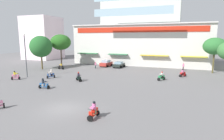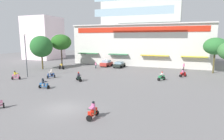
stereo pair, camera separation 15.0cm
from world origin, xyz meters
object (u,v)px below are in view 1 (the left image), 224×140
(parked_car_1, at_px, (119,64))
(pedestrian_1, at_px, (183,66))
(scooter_rider_0, at_px, (44,84))
(plaza_tree_0, at_px, (61,42))
(scooter_rider_5, at_px, (183,73))
(scooter_rider_2, at_px, (15,76))
(parked_car_0, at_px, (106,63))
(streetlamp_near, at_px, (25,53))
(scooter_rider_6, at_px, (161,77))
(scooter_rider_3, at_px, (61,67))
(scooter_rider_7, at_px, (94,111))
(scooter_rider_1, at_px, (79,77))
(plaza_tree_3, at_px, (215,46))
(plaza_tree_2, at_px, (41,47))
(scooter_rider_4, at_px, (51,75))
(pedestrian_0, at_px, (95,65))

(parked_car_1, height_order, pedestrian_1, pedestrian_1)
(scooter_rider_0, bearing_deg, plaza_tree_0, 118.61)
(scooter_rider_0, xyz_separation_m, scooter_rider_5, (17.89, 15.17, 0.02))
(plaza_tree_0, height_order, scooter_rider_2, plaza_tree_0)
(parked_car_0, distance_m, streetlamp_near, 19.09)
(scooter_rider_6, bearing_deg, scooter_rider_3, 170.73)
(parked_car_0, bearing_deg, scooter_rider_7, -69.86)
(parked_car_0, relative_size, scooter_rider_1, 2.62)
(scooter_rider_0, relative_size, pedestrian_1, 0.93)
(plaza_tree_3, relative_size, scooter_rider_2, 4.57)
(parked_car_1, bearing_deg, scooter_rider_1, -95.57)
(plaza_tree_2, bearing_deg, plaza_tree_0, 70.27)
(scooter_rider_4, bearing_deg, streetlamp_near, -169.60)
(parked_car_1, relative_size, pedestrian_1, 2.49)
(plaza_tree_0, relative_size, scooter_rider_2, 5.08)
(scooter_rider_0, bearing_deg, parked_car_0, 89.27)
(scooter_rider_5, distance_m, pedestrian_1, 7.60)
(plaza_tree_0, height_order, pedestrian_1, plaza_tree_0)
(scooter_rider_3, distance_m, scooter_rider_5, 25.40)
(plaza_tree_0, xyz_separation_m, scooter_rider_4, (6.25, -11.94, -5.25))
(plaza_tree_3, distance_m, scooter_rider_7, 30.70)
(scooter_rider_0, height_order, streetlamp_near, streetlamp_near)
(plaza_tree_0, relative_size, parked_car_0, 1.97)
(scooter_rider_6, relative_size, scooter_rider_7, 0.97)
(scooter_rider_1, bearing_deg, plaza_tree_3, 35.94)
(plaza_tree_0, xyz_separation_m, pedestrian_1, (27.79, 4.81, -4.98))
(parked_car_1, bearing_deg, parked_car_0, 174.51)
(scooter_rider_1, bearing_deg, scooter_rider_0, -110.36)
(scooter_rider_1, distance_m, scooter_rider_4, 5.68)
(plaza_tree_0, relative_size, scooter_rider_7, 5.06)
(plaza_tree_0, xyz_separation_m, pedestrian_0, (8.98, 0.29, -4.98))
(plaza_tree_3, bearing_deg, pedestrian_0, -173.05)
(plaza_tree_0, height_order, scooter_rider_5, plaza_tree_0)
(streetlamp_near, bearing_deg, scooter_rider_1, 3.08)
(scooter_rider_5, bearing_deg, scooter_rider_6, -127.54)
(scooter_rider_1, bearing_deg, scooter_rider_5, 30.92)
(parked_car_0, bearing_deg, scooter_rider_6, -37.67)
(parked_car_1, bearing_deg, scooter_rider_4, -114.76)
(plaza_tree_3, distance_m, scooter_rider_3, 32.03)
(plaza_tree_3, height_order, scooter_rider_4, plaza_tree_3)
(scooter_rider_2, bearing_deg, pedestrian_0, 63.67)
(plaza_tree_2, relative_size, scooter_rider_7, 4.81)
(scooter_rider_6, bearing_deg, parked_car_0, 142.33)
(plaza_tree_0, height_order, scooter_rider_4, plaza_tree_0)
(scooter_rider_4, distance_m, pedestrian_1, 27.28)
(plaza_tree_0, distance_m, pedestrian_1, 28.64)
(scooter_rider_4, xyz_separation_m, scooter_rider_7, (14.20, -12.31, -0.02))
(scooter_rider_2, bearing_deg, pedestrian_1, 36.89)
(scooter_rider_0, distance_m, scooter_rider_7, 12.38)
(plaza_tree_2, bearing_deg, scooter_rider_7, -41.22)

